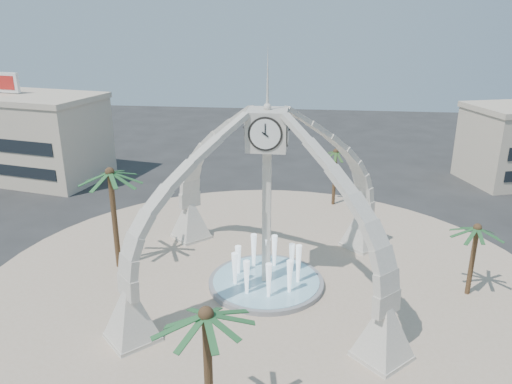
# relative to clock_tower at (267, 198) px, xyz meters

# --- Properties ---
(ground) EXTENTS (140.00, 140.00, 0.00)m
(ground) POSITION_rel_clock_tower_xyz_m (0.00, 0.00, -6.49)
(ground) COLOR #282828
(ground) RESTS_ON ground
(plaza) EXTENTS (40.00, 40.00, 0.06)m
(plaza) POSITION_rel_clock_tower_xyz_m (0.00, 0.00, -6.46)
(plaza) COLOR #BFA68E
(plaza) RESTS_ON ground
(clock_tower) EXTENTS (17.94, 17.94, 16.30)m
(clock_tower) POSITION_rel_clock_tower_xyz_m (0.00, 0.00, 0.00)
(clock_tower) COLOR beige
(clock_tower) RESTS_ON ground
(fountain) EXTENTS (8.00, 8.00, 3.62)m
(fountain) POSITION_rel_clock_tower_xyz_m (0.00, 0.00, -6.20)
(fountain) COLOR gray
(fountain) RESTS_ON ground
(building_nw) EXTENTS (23.75, 13.73, 11.90)m
(building_nw) POSITION_rel_clock_tower_xyz_m (-32.00, 22.00, -1.66)
(building_nw) COLOR #C0B096
(building_nw) RESTS_ON ground
(palm_east) EXTENTS (3.75, 3.75, 5.53)m
(palm_east) POSITION_rel_clock_tower_xyz_m (13.60, 0.44, -1.68)
(palm_east) COLOR brown
(palm_east) RESTS_ON ground
(palm_west) EXTENTS (5.03, 5.03, 8.22)m
(palm_west) POSITION_rel_clock_tower_xyz_m (-11.21, 1.41, 0.80)
(palm_west) COLOR brown
(palm_west) RESTS_ON ground
(palm_north) EXTENTS (4.34, 4.34, 6.10)m
(palm_north) POSITION_rel_clock_tower_xyz_m (5.05, 16.48, -1.12)
(palm_north) COLOR brown
(palm_north) RESTS_ON ground
(palm_south) EXTENTS (4.84, 4.84, 7.06)m
(palm_south) POSITION_rel_clock_tower_xyz_m (-1.17, -13.38, -0.31)
(palm_south) COLOR brown
(palm_south) RESTS_ON ground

